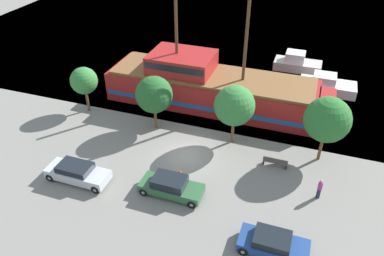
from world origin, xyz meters
The scene contains 15 objects.
ground_plane centered at (0.00, 0.00, 0.00)m, with size 160.00×160.00×0.00m, color gray.
water_surface centered at (0.00, 44.00, 0.00)m, with size 80.00×80.00×0.00m, color #38667F.
pirate_ship centered at (-0.76, 8.43, 1.80)m, with size 21.10×5.62×11.27m.
moored_boat_dockside centered at (9.97, 14.57, 0.70)m, with size 5.58×2.48×1.84m.
moored_boat_outer centered at (6.50, 18.91, 0.76)m, with size 5.22×2.37×2.06m.
parked_car_curb_front centered at (7.93, -7.08, 0.64)m, with size 4.12×1.87×1.28m.
parked_car_curb_mid centered at (0.45, -4.55, 0.69)m, with size 4.43×1.81×1.40m.
parked_car_curb_rear centered at (-6.52, -5.46, 0.69)m, with size 4.68×1.81×1.36m.
fire_hydrant centered at (0.50, -2.95, 0.41)m, with size 0.42×0.25×0.76m.
bench_promenade_east centered at (6.87, 0.79, 0.44)m, with size 1.86×0.45×0.85m.
pedestrian_walking_near centered at (10.21, -1.56, 0.80)m, with size 0.32×0.32×1.59m.
tree_row_east centered at (-11.12, 3.32, 3.09)m, with size 2.48×2.48×4.35m.
tree_row_mideast centered at (-3.88, 2.67, 3.34)m, with size 3.14×3.14×4.92m.
tree_row_midwest centered at (2.97, 2.85, 3.52)m, with size 3.27×3.27×5.16m.
tree_row_west centered at (9.97, 2.85, 3.69)m, with size 3.46×3.46×5.43m.
Camera 1 is at (8.13, -22.16, 18.67)m, focal length 35.00 mm.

